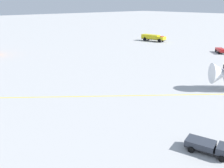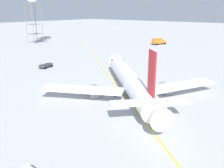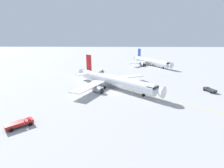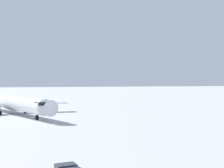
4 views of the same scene
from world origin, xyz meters
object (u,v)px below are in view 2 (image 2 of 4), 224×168
at_px(baggage_truck_truck, 46,66).
at_px(radar_tower, 32,1).
at_px(catering_truck_truck, 158,41).
at_px(airliner_main, 130,82).

xyz_separation_m(baggage_truck_truck, radar_tower, (-32.12, -51.77, 20.24)).
bearing_deg(catering_truck_truck, baggage_truck_truck, -163.06).
height_order(catering_truck_truck, baggage_truck_truck, catering_truck_truck).
bearing_deg(airliner_main, catering_truck_truck, -22.14).
distance_m(catering_truck_truck, baggage_truck_truck, 67.95).
bearing_deg(airliner_main, baggage_truck_truck, 36.42).
xyz_separation_m(catering_truck_truck, radar_tower, (35.82, -52.56, 19.29)).
height_order(airliner_main, catering_truck_truck, airliner_main).
bearing_deg(catering_truck_truck, airliner_main, -137.59).
bearing_deg(catering_truck_truck, radar_tower, 141.89).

